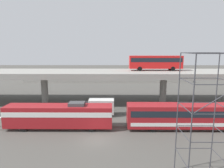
{
  "coord_description": "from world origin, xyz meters",
  "views": [
    {
      "loc": [
        2.27,
        -26.06,
        12.16
      ],
      "look_at": [
        1.93,
        17.29,
        4.73
      ],
      "focal_mm": 32.86,
      "sensor_mm": 36.0,
      "label": 1
    }
  ],
  "objects_px": {
    "parked_car_3": "(81,72)",
    "parked_car_7": "(101,73)",
    "parked_car_1": "(174,73)",
    "parked_car_5": "(160,73)",
    "parked_car_6": "(140,74)",
    "service_truck_west": "(97,107)",
    "parked_car_2": "(75,74)",
    "train_coach_lead": "(197,115)",
    "transit_bus_on_overpass": "(156,62)",
    "scaffolding_tower": "(205,116)",
    "train_locomotive": "(54,115)",
    "parked_car_0": "(119,73)",
    "parked_car_4": "(97,74)"
  },
  "relations": [
    {
      "from": "parked_car_0",
      "to": "parked_car_5",
      "type": "bearing_deg",
      "value": 177.12
    },
    {
      "from": "parked_car_4",
      "to": "parked_car_7",
      "type": "distance_m",
      "value": 3.01
    },
    {
      "from": "scaffolding_tower",
      "to": "parked_car_2",
      "type": "relative_size",
      "value": 2.76
    },
    {
      "from": "parked_car_1",
      "to": "parked_car_7",
      "type": "xyz_separation_m",
      "value": [
        -29.61,
        0.17,
        0.0
      ]
    },
    {
      "from": "train_locomotive",
      "to": "parked_car_7",
      "type": "bearing_deg",
      "value": -94.34
    },
    {
      "from": "parked_car_0",
      "to": "parked_car_3",
      "type": "distance_m",
      "value": 15.76
    },
    {
      "from": "train_locomotive",
      "to": "scaffolding_tower",
      "type": "xyz_separation_m",
      "value": [
        17.17,
        -12.8,
        4.14
      ]
    },
    {
      "from": "service_truck_west",
      "to": "parked_car_1",
      "type": "bearing_deg",
      "value": -121.2
    },
    {
      "from": "train_coach_lead",
      "to": "parked_car_2",
      "type": "bearing_deg",
      "value": -60.67
    },
    {
      "from": "scaffolding_tower",
      "to": "parked_car_4",
      "type": "relative_size",
      "value": 2.92
    },
    {
      "from": "train_coach_lead",
      "to": "scaffolding_tower",
      "type": "bearing_deg",
      "value": 69.49
    },
    {
      "from": "parked_car_5",
      "to": "parked_car_7",
      "type": "bearing_deg",
      "value": -178.54
    },
    {
      "from": "parked_car_1",
      "to": "parked_car_7",
      "type": "bearing_deg",
      "value": -0.33
    },
    {
      "from": "train_locomotive",
      "to": "service_truck_west",
      "type": "relative_size",
      "value": 2.55
    },
    {
      "from": "transit_bus_on_overpass",
      "to": "parked_car_3",
      "type": "distance_m",
      "value": 44.01
    },
    {
      "from": "train_coach_lead",
      "to": "parked_car_0",
      "type": "distance_m",
      "value": 54.34
    },
    {
      "from": "parked_car_3",
      "to": "parked_car_7",
      "type": "distance_m",
      "value": 8.42
    },
    {
      "from": "scaffolding_tower",
      "to": "parked_car_7",
      "type": "distance_m",
      "value": 66.16
    },
    {
      "from": "parked_car_0",
      "to": "scaffolding_tower",
      "type": "bearing_deg",
      "value": 94.85
    },
    {
      "from": "train_locomotive",
      "to": "parked_car_0",
      "type": "xyz_separation_m",
      "value": [
        11.56,
        53.34,
        0.36
      ]
    },
    {
      "from": "train_locomotive",
      "to": "parked_car_2",
      "type": "distance_m",
      "value": 50.16
    },
    {
      "from": "parked_car_1",
      "to": "parked_car_6",
      "type": "distance_m",
      "value": 14.65
    },
    {
      "from": "scaffolding_tower",
      "to": "parked_car_5",
      "type": "xyz_separation_m",
      "value": [
        10.68,
        65.32,
        -3.78
      ]
    },
    {
      "from": "parked_car_5",
      "to": "parked_car_0",
      "type": "bearing_deg",
      "value": 177.12
    },
    {
      "from": "parked_car_0",
      "to": "parked_car_2",
      "type": "bearing_deg",
      "value": 11.39
    },
    {
      "from": "transit_bus_on_overpass",
      "to": "parked_car_1",
      "type": "distance_m",
      "value": 38.13
    },
    {
      "from": "train_locomotive",
      "to": "parked_car_5",
      "type": "distance_m",
      "value": 59.45
    },
    {
      "from": "parked_car_6",
      "to": "parked_car_7",
      "type": "distance_m",
      "value": 15.89
    },
    {
      "from": "parked_car_3",
      "to": "parked_car_5",
      "type": "bearing_deg",
      "value": 177.12
    },
    {
      "from": "parked_car_7",
      "to": "parked_car_5",
      "type": "bearing_deg",
      "value": -178.54
    },
    {
      "from": "parked_car_6",
      "to": "parked_car_5",
      "type": "bearing_deg",
      "value": -152.27
    },
    {
      "from": "transit_bus_on_overpass",
      "to": "parked_car_7",
      "type": "distance_m",
      "value": 38.34
    },
    {
      "from": "parked_car_1",
      "to": "parked_car_3",
      "type": "relative_size",
      "value": 1.03
    },
    {
      "from": "parked_car_1",
      "to": "parked_car_4",
      "type": "bearing_deg",
      "value": 4.8
    },
    {
      "from": "service_truck_west",
      "to": "parked_car_2",
      "type": "xyz_separation_m",
      "value": [
        -12.07,
        43.47,
        0.92
      ]
    },
    {
      "from": "train_coach_lead",
      "to": "service_truck_west",
      "type": "height_order",
      "value": "train_coach_lead"
    },
    {
      "from": "train_coach_lead",
      "to": "parked_car_5",
      "type": "distance_m",
      "value": 52.85
    },
    {
      "from": "service_truck_west",
      "to": "transit_bus_on_overpass",
      "type": "bearing_deg",
      "value": -139.52
    },
    {
      "from": "parked_car_5",
      "to": "parked_car_7",
      "type": "xyz_separation_m",
      "value": [
        -23.91,
        -0.61,
        -0.0
      ]
    },
    {
      "from": "train_coach_lead",
      "to": "service_truck_west",
      "type": "relative_size",
      "value": 3.15
    },
    {
      "from": "parked_car_1",
      "to": "parked_car_5",
      "type": "xyz_separation_m",
      "value": [
        -5.7,
        0.78,
        0.0
      ]
    },
    {
      "from": "train_coach_lead",
      "to": "transit_bus_on_overpass",
      "type": "bearing_deg",
      "value": -79.65
    },
    {
      "from": "train_locomotive",
      "to": "parked_car_6",
      "type": "height_order",
      "value": "train_locomotive"
    },
    {
      "from": "train_coach_lead",
      "to": "parked_car_2",
      "type": "height_order",
      "value": "train_coach_lead"
    },
    {
      "from": "transit_bus_on_overpass",
      "to": "parked_car_2",
      "type": "height_order",
      "value": "transit_bus_on_overpass"
    },
    {
      "from": "parked_car_1",
      "to": "parked_car_7",
      "type": "distance_m",
      "value": 29.61
    },
    {
      "from": "parked_car_0",
      "to": "parked_car_6",
      "type": "height_order",
      "value": "same"
    },
    {
      "from": "parked_car_3",
      "to": "parked_car_7",
      "type": "xyz_separation_m",
      "value": [
        8.13,
        -2.22,
        0.0
      ]
    },
    {
      "from": "transit_bus_on_overpass",
      "to": "scaffolding_tower",
      "type": "relative_size",
      "value": 1.01
    },
    {
      "from": "service_truck_west",
      "to": "scaffolding_tower",
      "type": "bearing_deg",
      "value": 120.17
    }
  ]
}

